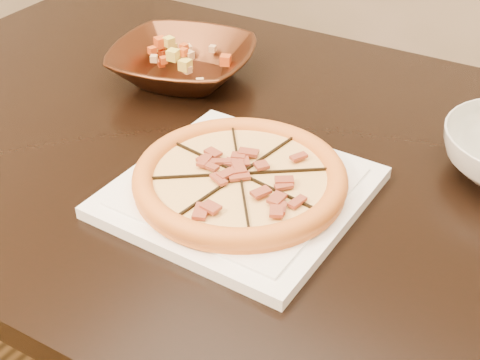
# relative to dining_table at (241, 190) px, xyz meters

# --- Properties ---
(dining_table) EXTENTS (1.52, 1.03, 0.75)m
(dining_table) POSITION_rel_dining_table_xyz_m (0.00, 0.00, 0.00)
(dining_table) COLOR black
(dining_table) RESTS_ON floor
(plate) EXTENTS (0.33, 0.33, 0.02)m
(plate) POSITION_rel_dining_table_xyz_m (0.08, -0.13, 0.11)
(plate) COLOR white
(plate) RESTS_ON dining_table
(pizza) EXTENTS (0.30, 0.30, 0.03)m
(pizza) POSITION_rel_dining_table_xyz_m (0.08, -0.13, 0.13)
(pizza) COLOR orange
(pizza) RESTS_ON plate
(bronze_bowl) EXTENTS (0.32, 0.32, 0.06)m
(bronze_bowl) POSITION_rel_dining_table_xyz_m (-0.22, 0.13, 0.13)
(bronze_bowl) COLOR #4C2816
(bronze_bowl) RESTS_ON dining_table
(mixed_dish) EXTENTS (0.13, 0.12, 0.03)m
(mixed_dish) POSITION_rel_dining_table_xyz_m (-0.22, 0.13, 0.17)
(mixed_dish) COLOR tan
(mixed_dish) RESTS_ON bronze_bowl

